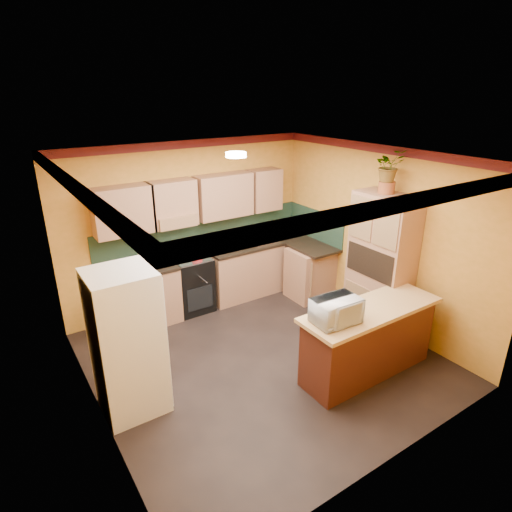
{
  "coord_description": "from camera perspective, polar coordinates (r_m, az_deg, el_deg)",
  "views": [
    {
      "loc": [
        -2.77,
        -4.04,
        3.44
      ],
      "look_at": [
        0.2,
        0.45,
        1.31
      ],
      "focal_mm": 30.0,
      "sensor_mm": 36.0,
      "label": 1
    }
  ],
  "objects": [
    {
      "name": "fern_pot",
      "position": [
        6.1,
        17.01,
        8.73
      ],
      "size": [
        0.22,
        0.22,
        0.16
      ],
      "primitive_type": "cylinder",
      "color": "brown",
      "rests_on": "pantry"
    },
    {
      "name": "microwave",
      "position": [
        4.98,
        10.63,
        -7.18
      ],
      "size": [
        0.55,
        0.39,
        0.3
      ],
      "primitive_type": "imported",
      "rotation": [
        0.0,
        0.0,
        -0.06
      ],
      "color": "white",
      "rests_on": "bar_top"
    },
    {
      "name": "fern",
      "position": [
        6.05,
        17.32,
        11.44
      ],
      "size": [
        0.46,
        0.42,
        0.43
      ],
      "primitive_type": "imported",
      "rotation": [
        0.0,
        0.0,
        -0.26
      ],
      "color": "#A67457",
      "rests_on": "fern_pot"
    },
    {
      "name": "bar_top",
      "position": [
        5.46,
        15.15,
        -6.94
      ],
      "size": [
        1.9,
        0.65,
        0.05
      ],
      "primitive_type": "cube",
      "color": "tan",
      "rests_on": "breakfast_bar"
    },
    {
      "name": "pantry",
      "position": [
        6.41,
        16.26,
        -1.24
      ],
      "size": [
        0.48,
        0.9,
        2.1
      ],
      "primitive_type": "cube",
      "color": "#A67457",
      "rests_on": "ground"
    },
    {
      "name": "fridge",
      "position": [
        4.95,
        -16.83,
        -11.03
      ],
      "size": [
        0.68,
        0.66,
        1.7
      ],
      "primitive_type": "cube",
      "color": "white",
      "rests_on": "ground"
    },
    {
      "name": "countertop_back",
      "position": [
        7.14,
        -4.25,
        0.68
      ],
      "size": [
        3.65,
        0.62,
        0.04
      ],
      "primitive_type": "cube",
      "color": "black",
      "rests_on": "base_cabinets_back"
    },
    {
      "name": "countertop_right",
      "position": [
        7.33,
        7.67,
        1.1
      ],
      "size": [
        0.62,
        0.8,
        0.04
      ],
      "primitive_type": "cube",
      "color": "black",
      "rests_on": "base_cabinets_right"
    },
    {
      "name": "base_cabinets_back",
      "position": [
        7.32,
        -4.15,
        -2.69
      ],
      "size": [
        3.65,
        0.6,
        0.88
      ],
      "primitive_type": "cube",
      "color": "#A67457",
      "rests_on": "ground"
    },
    {
      "name": "room_shell",
      "position": [
        5.32,
        -0.6,
        6.85
      ],
      "size": [
        4.24,
        4.24,
        2.72
      ],
      "color": "black",
      "rests_on": "ground"
    },
    {
      "name": "stove",
      "position": [
        7.06,
        -8.57,
        -3.71
      ],
      "size": [
        0.58,
        0.58,
        0.91
      ],
      "primitive_type": "cube",
      "color": "black",
      "rests_on": "ground"
    },
    {
      "name": "kettle",
      "position": [
        6.84,
        -7.89,
        0.47
      ],
      "size": [
        0.21,
        0.21,
        0.18
      ],
      "primitive_type": null,
      "rotation": [
        0.0,
        0.0,
        -0.3
      ],
      "color": "#B70C10",
      "rests_on": "stove"
    },
    {
      "name": "sink",
      "position": [
        7.51,
        0.89,
        2.1
      ],
      "size": [
        0.48,
        0.4,
        0.03
      ],
      "primitive_type": "cube",
      "color": "silver",
      "rests_on": "countertop_back"
    },
    {
      "name": "base_cabinets_right",
      "position": [
        7.5,
        7.49,
        -2.19
      ],
      "size": [
        0.6,
        0.8,
        0.88
      ],
      "primitive_type": "cube",
      "color": "#A67457",
      "rests_on": "ground"
    },
    {
      "name": "breakfast_bar",
      "position": [
        5.69,
        14.69,
        -11.06
      ],
      "size": [
        1.8,
        0.55,
        0.88
      ],
      "primitive_type": "cube",
      "color": "#4F2312",
      "rests_on": "ground"
    }
  ]
}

